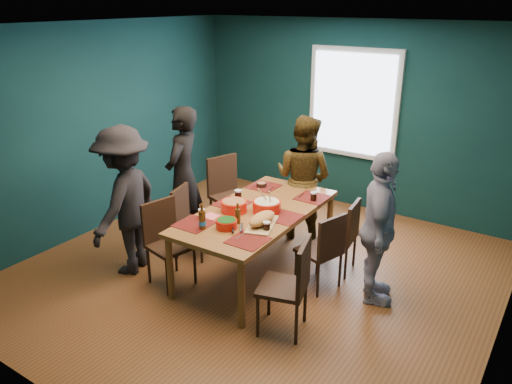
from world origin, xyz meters
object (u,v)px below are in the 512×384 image
at_px(chair_left_far, 227,189).
at_px(person_far_left, 183,175).
at_px(chair_left_mid, 188,216).
at_px(bowl_herbs, 227,223).
at_px(bowl_dumpling, 267,206).
at_px(chair_right_mid, 325,247).
at_px(dining_table, 257,216).
at_px(chair_right_near, 292,280).
at_px(person_right, 379,229).
at_px(chair_left_near, 165,236).
at_px(person_back, 303,178).
at_px(person_near_left, 125,201).
at_px(cutting_board, 262,220).
at_px(bowl_salad, 234,206).
at_px(chair_right_far, 345,231).

distance_m(chair_left_far, person_far_left, 0.66).
height_order(chair_left_mid, bowl_herbs, bowl_herbs).
distance_m(chair_left_far, bowl_dumpling, 1.33).
bearing_deg(chair_right_mid, chair_left_far, 177.70).
height_order(chair_right_mid, bowl_herbs, chair_right_mid).
bearing_deg(chair_left_mid, chair_left_far, 78.15).
xyz_separation_m(dining_table, bowl_dumpling, (0.11, 0.02, 0.14)).
bearing_deg(chair_right_mid, chair_right_near, -66.84).
bearing_deg(chair_left_mid, person_right, -5.90).
distance_m(chair_left_near, person_back, 1.97).
bearing_deg(person_back, person_near_left, 58.22).
height_order(chair_right_mid, person_right, person_right).
distance_m(bowl_dumpling, bowl_herbs, 0.58).
bearing_deg(person_near_left, person_far_left, 163.67).
bearing_deg(bowl_herbs, cutting_board, 43.14).
relative_size(bowl_salad, bowl_herbs, 1.34).
bearing_deg(chair_right_near, chair_right_far, 76.99).
height_order(chair_right_far, person_right, person_right).
xyz_separation_m(person_back, person_right, (1.35, -0.91, -0.01)).
bearing_deg(chair_left_mid, bowl_dumpling, -8.11).
distance_m(dining_table, person_far_left, 1.28).
bearing_deg(bowl_salad, dining_table, 39.20).
height_order(bowl_salad, cutting_board, cutting_board).
xyz_separation_m(chair_left_far, cutting_board, (1.23, -1.05, 0.25)).
distance_m(bowl_salad, cutting_board, 0.47).
xyz_separation_m(dining_table, chair_right_near, (0.87, -0.73, -0.15)).
relative_size(chair_right_near, person_far_left, 0.54).
xyz_separation_m(chair_left_near, chair_right_mid, (1.52, 0.79, -0.03)).
bearing_deg(chair_right_near, person_back, 100.14).
xyz_separation_m(person_near_left, cutting_board, (1.52, 0.44, -0.01)).
relative_size(chair_right_mid, bowl_herbs, 4.03).
height_order(chair_right_mid, chair_right_near, chair_right_near).
relative_size(person_far_left, cutting_board, 2.78).
xyz_separation_m(chair_left_far, chair_left_mid, (0.03, -0.82, -0.09)).
bearing_deg(chair_right_near, bowl_salad, 135.93).
xyz_separation_m(chair_right_mid, bowl_salad, (-0.98, -0.27, 0.33)).
height_order(person_right, bowl_dumpling, person_right).
distance_m(chair_right_far, chair_right_mid, 0.47).
relative_size(chair_right_near, person_right, 0.59).
xyz_separation_m(bowl_salad, bowl_dumpling, (0.31, 0.18, 0.01)).
height_order(dining_table, chair_left_near, chair_left_near).
bearing_deg(chair_left_near, person_right, 36.74).
distance_m(chair_left_mid, person_far_left, 0.57).
height_order(person_back, person_right, person_back).
xyz_separation_m(chair_left_mid, bowl_dumpling, (1.06, 0.10, 0.34)).
relative_size(chair_left_near, person_far_left, 0.53).
relative_size(chair_left_near, chair_right_mid, 1.06).
bearing_deg(chair_right_near, dining_table, 124.18).
distance_m(chair_right_far, person_back, 1.06).
bearing_deg(person_far_left, chair_right_near, 48.19).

